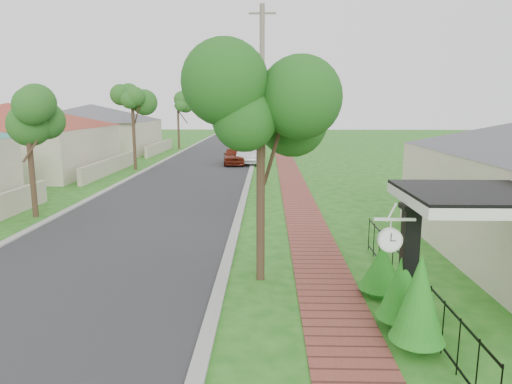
% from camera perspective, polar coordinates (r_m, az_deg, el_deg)
% --- Properties ---
extents(ground, '(160.00, 160.00, 0.00)m').
position_cam_1_polar(ground, '(10.64, -8.57, -13.56)').
color(ground, '#1E5F16').
rests_on(ground, ground).
extents(road, '(7.00, 120.00, 0.02)m').
position_cam_1_polar(road, '(30.25, -7.66, 2.26)').
color(road, '#28282B').
rests_on(road, ground).
extents(kerb_right, '(0.30, 120.00, 0.10)m').
position_cam_1_polar(kerb_right, '(29.89, -0.73, 2.25)').
color(kerb_right, '#9E9E99').
rests_on(kerb_right, ground).
extents(kerb_left, '(0.30, 120.00, 0.10)m').
position_cam_1_polar(kerb_left, '(31.04, -14.34, 2.23)').
color(kerb_left, '#9E9E99').
rests_on(kerb_left, ground).
extents(sidewalk, '(1.50, 120.00, 0.03)m').
position_cam_1_polar(sidewalk, '(29.90, 4.26, 2.23)').
color(sidewalk, brown).
rests_on(sidewalk, ground).
extents(porch_post, '(0.48, 0.48, 2.52)m').
position_cam_1_polar(porch_post, '(9.54, 18.47, -9.64)').
color(porch_post, black).
rests_on(porch_post, ground).
extents(picket_fence, '(0.03, 8.02, 1.00)m').
position_cam_1_polar(picket_fence, '(10.74, 18.54, -10.70)').
color(picket_fence, black).
rests_on(picket_fence, ground).
extents(street_trees, '(10.70, 37.65, 5.89)m').
position_cam_1_polar(street_trees, '(36.69, -5.94, 10.85)').
color(street_trees, '#382619').
rests_on(street_trees, ground).
extents(hedge_row, '(0.92, 3.46, 1.99)m').
position_cam_1_polar(hedge_row, '(9.79, 17.50, -11.37)').
color(hedge_row, '#136015').
rests_on(hedge_row, ground).
extents(far_house_red, '(15.56, 15.56, 4.60)m').
position_cam_1_polar(far_house_red, '(34.03, -28.20, 5.99)').
color(far_house_red, beige).
rests_on(far_house_red, ground).
extents(far_house_grey, '(15.56, 15.56, 4.60)m').
position_cam_1_polar(far_house_grey, '(46.71, -19.74, 7.53)').
color(far_house_grey, beige).
rests_on(far_house_grey, ground).
extents(parked_car_red, '(1.92, 4.08, 1.35)m').
position_cam_1_polar(parked_car_red, '(34.84, -2.74, 4.55)').
color(parked_car_red, maroon).
rests_on(parked_car_red, ground).
extents(parked_car_white, '(1.82, 4.75, 1.54)m').
position_cam_1_polar(parked_car_white, '(35.48, -0.79, 4.83)').
color(parked_car_white, silver).
rests_on(parked_car_white, ground).
extents(near_tree, '(2.04, 2.04, 5.23)m').
position_cam_1_polar(near_tree, '(11.05, 0.60, 9.70)').
color(near_tree, '#382619').
rests_on(near_tree, ground).
extents(utility_pole, '(1.20, 0.24, 8.79)m').
position_cam_1_polar(utility_pole, '(21.17, 0.76, 10.92)').
color(utility_pole, slate).
rests_on(utility_pole, ground).
extents(station_clock, '(0.76, 0.13, 0.64)m').
position_cam_1_polar(station_clock, '(8.79, 16.44, -5.57)').
color(station_clock, white).
rests_on(station_clock, ground).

